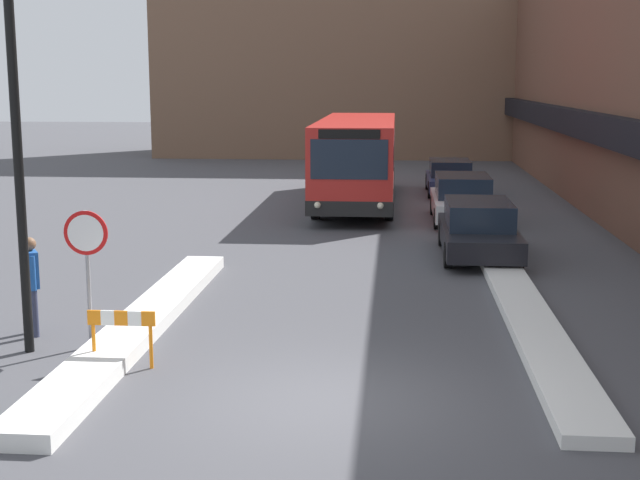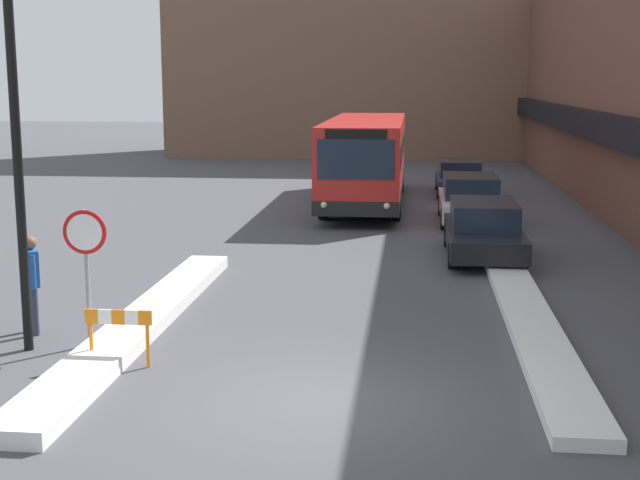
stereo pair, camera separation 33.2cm
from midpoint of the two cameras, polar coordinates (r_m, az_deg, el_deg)
name	(u,v)px [view 1 (the left image)]	position (r m, az deg, el deg)	size (l,w,h in m)	color
ground_plane	(320,401)	(13.04, -0.73, -10.26)	(160.00, 160.00, 0.00)	#47474C
building_row_right	(627,72)	(37.19, 18.82, 10.16)	(5.50, 60.00, 9.68)	brown
building_backdrop_far	(380,47)	(54.39, 3.69, 12.26)	(26.00, 8.00, 12.85)	brown
snow_bank_left	(142,322)	(16.88, -11.87, -5.19)	(0.90, 11.14, 0.26)	silver
snow_bank_right	(528,316)	(17.50, 12.63, -4.78)	(0.90, 12.12, 0.20)	silver
city_bus	(357,158)	(32.65, 2.12, 5.25)	(2.69, 11.84, 3.11)	red
parked_car_front	(478,229)	(23.41, 9.71, 0.70)	(1.90, 4.73, 1.45)	black
parked_car_middle	(462,198)	(29.08, 8.78, 2.65)	(1.94, 4.74, 1.51)	silver
parked_car_back	(450,177)	(35.98, 8.05, 4.03)	(1.82, 4.44, 1.36)	navy
stop_sign	(87,249)	(15.62, -15.30, -0.55)	(0.76, 0.08, 2.39)	gray
street_lamp	(32,114)	(15.33, -18.55, 7.66)	(1.46, 0.36, 6.49)	black
pedestrian	(31,277)	(16.83, -18.55, -2.23)	(0.44, 0.53, 1.80)	#333851
construction_barricade	(122,327)	(14.64, -13.22, -5.47)	(1.10, 0.06, 0.94)	orange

